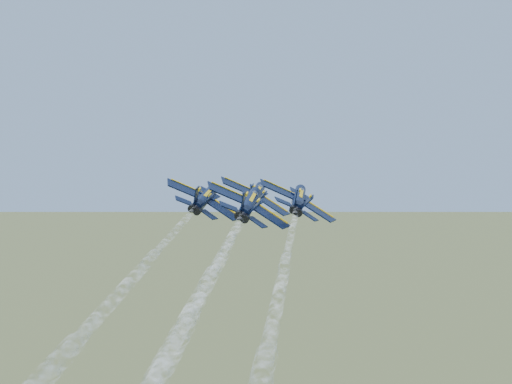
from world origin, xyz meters
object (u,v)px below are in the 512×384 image
at_px(jet_left, 205,198).
at_px(jet_slot, 250,203).
at_px(jet_lead, 256,195).
at_px(jet_right, 299,199).

bearing_deg(jet_left, jet_slot, -48.55).
relative_size(jet_lead, jet_right, 1.00).
xyz_separation_m(jet_lead, jet_left, (-5.26, -10.82, 0.00)).
bearing_deg(jet_right, jet_lead, 130.64).
relative_size(jet_right, jet_slot, 1.00).
relative_size(jet_left, jet_right, 1.00).
bearing_deg(jet_right, jet_left, 176.75).
bearing_deg(jet_slot, jet_lead, 91.53).
height_order(jet_lead, jet_right, same).
xyz_separation_m(jet_right, jet_slot, (-4.45, -11.08, 0.00)).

